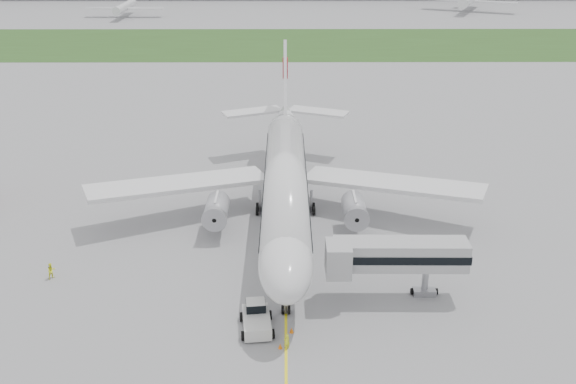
{
  "coord_description": "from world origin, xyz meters",
  "views": [
    {
      "loc": [
        -0.05,
        -65.69,
        34.64
      ],
      "look_at": [
        0.28,
        2.0,
        5.04
      ],
      "focal_mm": 40.0,
      "sensor_mm": 36.0,
      "label": 1
    }
  ],
  "objects_px": {
    "pushback_tug": "(256,318)",
    "jet_bridge": "(392,256)",
    "airliner": "(286,178)",
    "ground_crew_near": "(287,341)"
  },
  "relations": [
    {
      "from": "pushback_tug",
      "to": "jet_bridge",
      "type": "relative_size",
      "value": 0.34
    },
    {
      "from": "airliner",
      "to": "jet_bridge",
      "type": "height_order",
      "value": "airliner"
    },
    {
      "from": "pushback_tug",
      "to": "jet_bridge",
      "type": "height_order",
      "value": "jet_bridge"
    },
    {
      "from": "airliner",
      "to": "pushback_tug",
      "type": "relative_size",
      "value": 11.78
    },
    {
      "from": "jet_bridge",
      "to": "pushback_tug",
      "type": "bearing_deg",
      "value": -158.58
    },
    {
      "from": "airliner",
      "to": "ground_crew_near",
      "type": "relative_size",
      "value": 35.17
    },
    {
      "from": "jet_bridge",
      "to": "ground_crew_near",
      "type": "relative_size",
      "value": 8.91
    },
    {
      "from": "pushback_tug",
      "to": "ground_crew_near",
      "type": "relative_size",
      "value": 2.98
    },
    {
      "from": "pushback_tug",
      "to": "ground_crew_near",
      "type": "height_order",
      "value": "pushback_tug"
    },
    {
      "from": "airliner",
      "to": "pushback_tug",
      "type": "bearing_deg",
      "value": -96.9
    }
  ]
}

